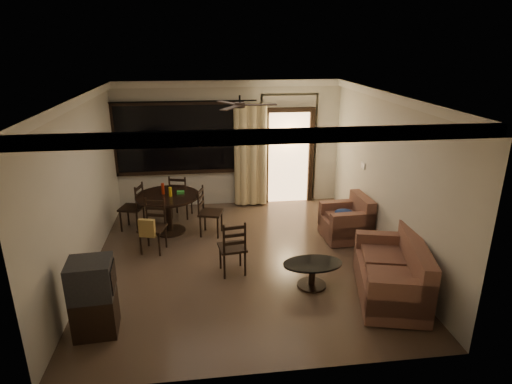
{
  "coord_description": "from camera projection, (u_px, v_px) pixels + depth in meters",
  "views": [
    {
      "loc": [
        -0.59,
        -6.62,
        3.57
      ],
      "look_at": [
        0.28,
        0.2,
        1.15
      ],
      "focal_mm": 30.0,
      "sensor_mm": 36.0,
      "label": 1
    }
  ],
  "objects": [
    {
      "name": "ground",
      "position": [
        242.0,
        259.0,
        7.45
      ],
      "size": [
        5.5,
        5.5,
        0.0
      ],
      "primitive_type": "plane",
      "color": "#7F6651",
      "rests_on": "ground"
    },
    {
      "name": "room_shell",
      "position": [
        262.0,
        134.0,
        8.57
      ],
      "size": [
        5.5,
        6.7,
        5.5
      ],
      "color": "beige",
      "rests_on": "ground"
    },
    {
      "name": "dining_table",
      "position": [
        168.0,
        203.0,
        8.32
      ],
      "size": [
        1.23,
        1.23,
        0.99
      ],
      "rotation": [
        0.0,
        0.0,
        -0.27
      ],
      "color": "black",
      "rests_on": "ground"
    },
    {
      "name": "dining_chair_west",
      "position": [
        133.0,
        216.0,
        8.55
      ],
      "size": [
        0.52,
        0.52,
        0.95
      ],
      "rotation": [
        0.0,
        0.0,
        -1.84
      ],
      "color": "black",
      "rests_on": "ground"
    },
    {
      "name": "dining_chair_east",
      "position": [
        210.0,
        221.0,
        8.31
      ],
      "size": [
        0.52,
        0.52,
        0.95
      ],
      "rotation": [
        0.0,
        0.0,
        1.3
      ],
      "color": "black",
      "rests_on": "ground"
    },
    {
      "name": "dining_chair_south",
      "position": [
        153.0,
        236.0,
        7.62
      ],
      "size": [
        0.52,
        0.56,
        0.95
      ],
      "rotation": [
        0.0,
        0.0,
        -0.27
      ],
      "color": "black",
      "rests_on": "ground"
    },
    {
      "name": "dining_chair_north",
      "position": [
        181.0,
        204.0,
        9.16
      ],
      "size": [
        0.52,
        0.52,
        0.95
      ],
      "rotation": [
        0.0,
        0.0,
        2.87
      ],
      "color": "black",
      "rests_on": "ground"
    },
    {
      "name": "tv_cabinet",
      "position": [
        93.0,
        297.0,
        5.41
      ],
      "size": [
        0.58,
        0.52,
        1.02
      ],
      "rotation": [
        0.0,
        0.0,
        0.07
      ],
      "color": "black",
      "rests_on": "ground"
    },
    {
      "name": "sofa",
      "position": [
        394.0,
        275.0,
        6.25
      ],
      "size": [
        1.24,
        1.79,
        0.87
      ],
      "rotation": [
        0.0,
        0.0,
        -0.25
      ],
      "color": "#4C2923",
      "rests_on": "ground"
    },
    {
      "name": "armchair",
      "position": [
        348.0,
        222.0,
        8.12
      ],
      "size": [
        0.86,
        0.86,
        0.82
      ],
      "rotation": [
        0.0,
        0.0,
        0.05
      ],
      "color": "#4C2923",
      "rests_on": "ground"
    },
    {
      "name": "coffee_table",
      "position": [
        312.0,
        271.0,
        6.53
      ],
      "size": [
        0.91,
        0.55,
        0.4
      ],
      "rotation": [
        0.0,
        0.0,
        -0.14
      ],
      "color": "black",
      "rests_on": "ground"
    },
    {
      "name": "side_chair",
      "position": [
        233.0,
        257.0,
        6.91
      ],
      "size": [
        0.47,
        0.47,
        0.94
      ],
      "rotation": [
        0.0,
        0.0,
        3.28
      ],
      "color": "black",
      "rests_on": "ground"
    }
  ]
}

